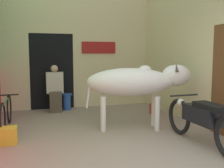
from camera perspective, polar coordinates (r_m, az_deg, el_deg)
wall_back_with_doorway at (r=7.83m, az=-9.66°, el=7.63°), size 4.27×0.93×4.16m
wall_right_with_door at (r=6.35m, az=17.16°, el=10.81°), size 0.22×4.47×4.16m
cow at (r=5.39m, az=5.43°, el=0.39°), size 2.20×1.03×1.37m
motorcycle_near at (r=4.69m, az=18.91°, el=-7.22°), size 0.58×2.05×0.80m
bicycle at (r=5.81m, az=-22.02°, el=-5.93°), size 0.44×1.72×0.67m
shopkeeper_seated at (r=7.17m, az=-12.31°, el=-0.78°), size 0.44×0.33×1.25m
plastic_stool at (r=7.41m, az=-9.82°, el=-3.70°), size 0.30×0.30×0.45m
crate at (r=4.96m, az=-22.51°, el=-10.40°), size 0.44×0.32×0.28m
bucket at (r=6.92m, az=9.20°, el=-5.35°), size 0.26×0.26×0.26m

